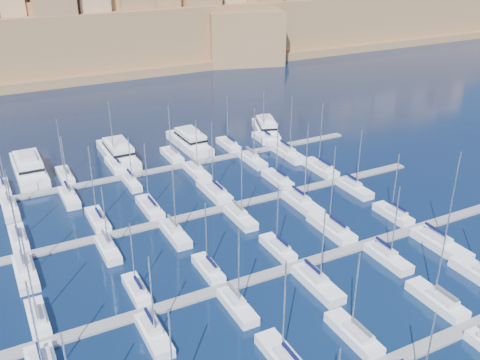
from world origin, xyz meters
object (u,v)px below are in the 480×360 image
motor_yacht_c (190,141)px  sailboat_2 (285,360)px  sailboat_4 (437,300)px  motor_yacht_a (29,167)px  motor_yacht_b (118,152)px  motor_yacht_d (266,128)px

motor_yacht_c → sailboat_2: bearing=-103.8°
sailboat_4 → motor_yacht_a: size_ratio=0.81×
sailboat_4 → motor_yacht_b: (-24.22, 70.67, 0.97)m
motor_yacht_a → motor_yacht_c: size_ratio=1.13×
motor_yacht_c → motor_yacht_d: (20.36, -0.67, 0.00)m
motor_yacht_b → motor_yacht_c: (16.96, -0.65, -0.00)m
sailboat_2 → motor_yacht_d: size_ratio=0.91×
motor_yacht_c → motor_yacht_b: bearing=177.8°
sailboat_2 → motor_yacht_c: sailboat_2 is taller
sailboat_2 → sailboat_4: bearing=-0.2°
motor_yacht_c → motor_yacht_a: bearing=178.2°
sailboat_4 → motor_yacht_c: 70.41m
sailboat_4 → motor_yacht_b: sailboat_4 is taller
sailboat_4 → motor_yacht_a: sailboat_4 is taller
sailboat_4 → motor_yacht_d: sailboat_4 is taller
motor_yacht_a → motor_yacht_b: same height
sailboat_2 → motor_yacht_b: sailboat_2 is taller
sailboat_4 → motor_yacht_d: size_ratio=0.97×
sailboat_4 → motor_yacht_c: bearing=95.9°
sailboat_4 → motor_yacht_c: size_ratio=0.92×
sailboat_2 → motor_yacht_b: bearing=89.9°
motor_yacht_c → motor_yacht_d: size_ratio=1.06×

